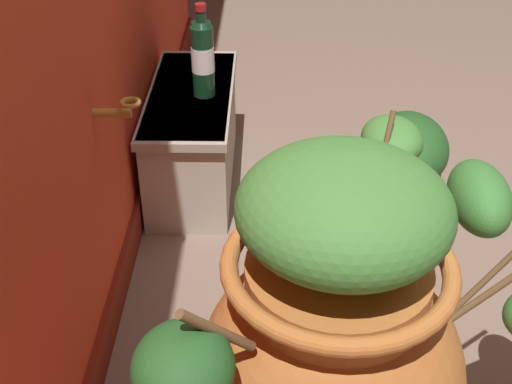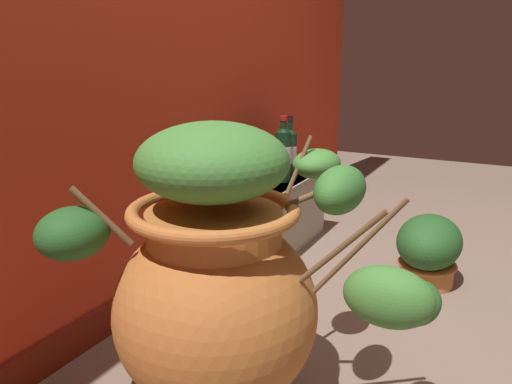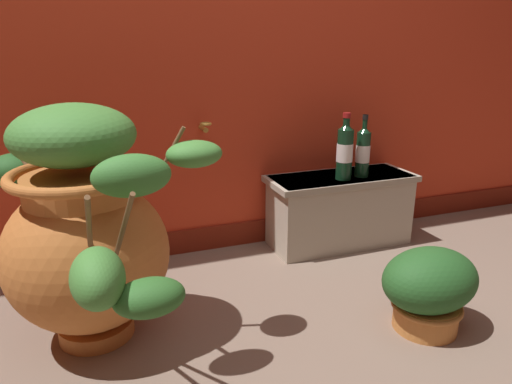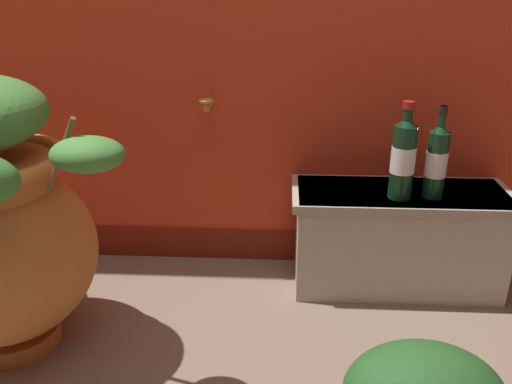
# 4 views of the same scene
# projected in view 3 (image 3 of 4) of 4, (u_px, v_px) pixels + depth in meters

# --- Properties ---
(terracotta_urn) EXTENTS (0.77, 0.93, 0.84)m
(terracotta_urn) POSITION_uv_depth(u_px,v_px,m) (86.00, 232.00, 1.55)
(terracotta_urn) COLOR #C17033
(terracotta_urn) RESTS_ON ground_plane
(stone_ledge) EXTENTS (0.77, 0.31, 0.37)m
(stone_ledge) POSITION_uv_depth(u_px,v_px,m) (340.00, 207.00, 2.40)
(stone_ledge) COLOR #B2A893
(stone_ledge) RESTS_ON ground_plane
(wine_bottle_left) EXTENTS (0.07, 0.07, 0.32)m
(wine_bottle_left) POSITION_uv_depth(u_px,v_px,m) (363.00, 150.00, 2.30)
(wine_bottle_left) COLOR black
(wine_bottle_left) RESTS_ON stone_ledge
(wine_bottle_middle) EXTENTS (0.08, 0.08, 0.33)m
(wine_bottle_middle) POSITION_uv_depth(u_px,v_px,m) (345.00, 149.00, 2.25)
(wine_bottle_middle) COLOR black
(wine_bottle_middle) RESTS_ON stone_ledge
(potted_shrub) EXTENTS (0.37, 0.28, 0.32)m
(potted_shrub) POSITION_uv_depth(u_px,v_px,m) (429.00, 288.00, 1.67)
(potted_shrub) COLOR #CC7F3D
(potted_shrub) RESTS_ON ground_plane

